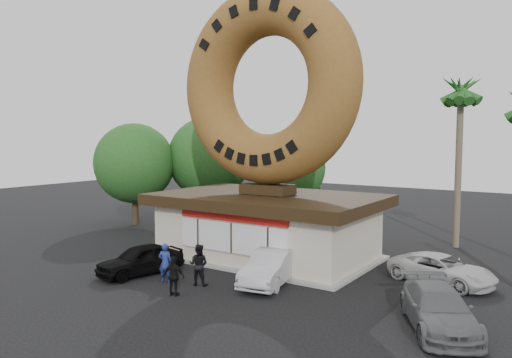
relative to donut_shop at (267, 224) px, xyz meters
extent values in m
plane|color=black|center=(0.00, -5.98, -1.77)|extent=(90.00, 90.00, 0.00)
cube|color=beige|center=(0.00, 0.02, -0.27)|extent=(10.00, 6.00, 3.00)
cube|color=#999993|center=(0.00, 0.02, -1.69)|extent=(10.60, 6.60, 0.15)
cube|color=#3F3F3F|center=(0.00, 0.02, 1.28)|extent=(10.00, 6.00, 0.10)
cube|color=black|center=(0.00, 0.02, 1.23)|extent=(11.20, 7.20, 0.55)
cube|color=silver|center=(0.00, -3.03, -0.22)|extent=(6.00, 0.12, 1.40)
cube|color=#A4140E|center=(0.00, -3.05, 0.78)|extent=(6.00, 0.10, 0.45)
cube|color=black|center=(0.00, 0.02, 1.78)|extent=(2.60, 1.40, 0.50)
torus|color=brown|center=(0.00, 0.02, 6.99)|extent=(9.91, 2.53, 9.91)
cylinder|color=#473321|center=(-9.50, 7.02, -0.12)|extent=(0.44, 0.44, 3.30)
sphere|color=#214C1B|center=(-9.50, 7.02, 2.88)|extent=(6.00, 6.00, 6.00)
cylinder|color=#473321|center=(-4.00, 9.02, -0.34)|extent=(0.44, 0.44, 2.86)
sphere|color=#214C1B|center=(-4.00, 9.02, 2.26)|extent=(5.20, 5.20, 5.20)
cylinder|color=#473321|center=(-13.00, 3.02, -0.23)|extent=(0.44, 0.44, 3.08)
sphere|color=#214C1B|center=(-13.00, 3.02, 2.57)|extent=(5.60, 5.60, 5.60)
cylinder|color=#726651|center=(7.50, 8.02, 2.73)|extent=(0.36, 0.36, 9.00)
cylinder|color=#59595E|center=(-2.00, 10.02, 2.23)|extent=(0.18, 0.18, 8.00)
cylinder|color=#59595E|center=(-1.10, 10.02, 6.13)|extent=(1.80, 0.12, 0.12)
cube|color=#59595E|center=(-0.20, 10.02, 6.08)|extent=(0.45, 0.20, 0.12)
imported|color=navy|center=(-1.30, -6.06, -0.93)|extent=(0.72, 0.60, 1.68)
imported|color=black|center=(0.16, -5.59, -0.90)|extent=(1.01, 0.90, 1.74)
imported|color=black|center=(0.28, -7.21, -0.99)|extent=(0.97, 0.57, 1.56)
imported|color=black|center=(-3.09, -5.81, -1.09)|extent=(2.49, 4.24, 1.35)
imported|color=#B9B9BE|center=(2.56, -3.69, -1.07)|extent=(2.28, 4.46, 1.40)
imported|color=slate|center=(9.72, -4.96, -1.10)|extent=(3.84, 4.96, 1.34)
imported|color=silver|center=(8.59, 0.26, -1.15)|extent=(4.79, 3.11, 1.23)
camera|label=1|loc=(13.54, -21.25, 4.46)|focal=35.00mm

